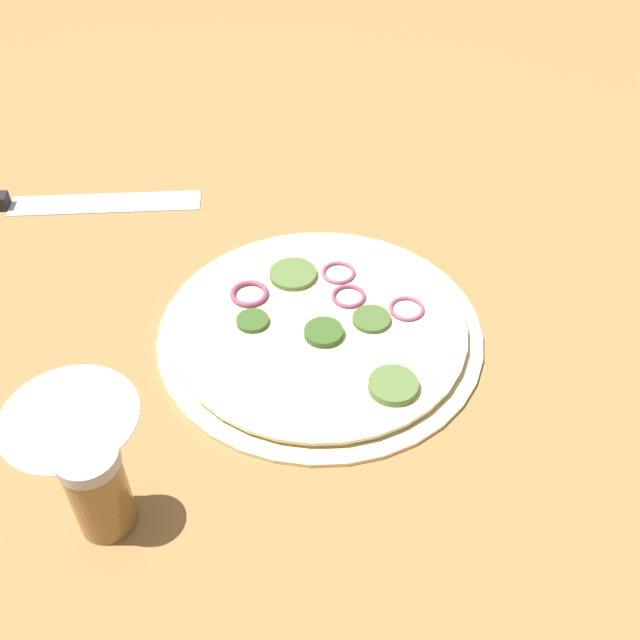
# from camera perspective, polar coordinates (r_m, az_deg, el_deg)

# --- Properties ---
(ground_plane) EXTENTS (3.00, 3.00, 0.00)m
(ground_plane) POSITION_cam_1_polar(r_m,az_deg,el_deg) (0.76, 0.00, -1.05)
(ground_plane) COLOR #9E703F
(pizza) EXTENTS (0.33, 0.33, 0.02)m
(pizza) POSITION_cam_1_polar(r_m,az_deg,el_deg) (0.75, 0.04, -0.65)
(pizza) COLOR beige
(pizza) RESTS_ON ground_plane
(knife) EXTENTS (0.25, 0.29, 0.02)m
(knife) POSITION_cam_1_polar(r_m,az_deg,el_deg) (1.00, -22.60, 8.25)
(knife) COLOR silver
(knife) RESTS_ON ground_plane
(spice_jar) EXTENTS (0.05, 0.05, 0.09)m
(spice_jar) POSITION_cam_1_polar(r_m,az_deg,el_deg) (0.61, -16.56, -12.17)
(spice_jar) COLOR olive
(spice_jar) RESTS_ON ground_plane
(flour_patch) EXTENTS (0.13, 0.13, 0.00)m
(flour_patch) POSITION_cam_1_polar(r_m,az_deg,el_deg) (0.72, -18.62, -6.98)
(flour_patch) COLOR white
(flour_patch) RESTS_ON ground_plane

